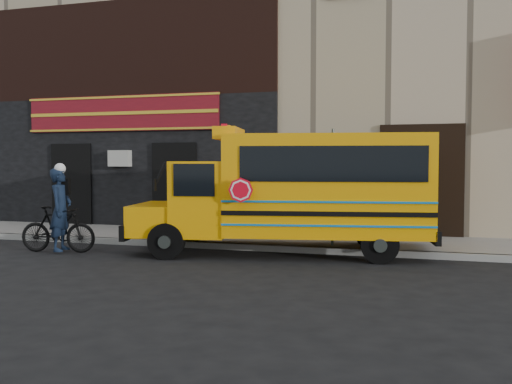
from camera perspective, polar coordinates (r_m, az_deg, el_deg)
The scene contains 8 objects.
ground at distance 11.46m, azimuth -4.76°, elevation -7.73°, with size 120.00×120.00×0.00m, color black.
curb at distance 13.87m, azimuth -0.84°, elevation -5.53°, with size 40.00×0.20×0.15m, color gray.
sidewalk at distance 15.29m, azimuth 0.85°, elevation -4.73°, with size 40.00×3.00×0.15m, color slate.
building at distance 21.72m, azimuth 5.43°, elevation 13.58°, with size 20.00×10.70×12.00m.
school_bus at distance 13.10m, azimuth 4.16°, elevation 0.27°, with size 7.16×3.29×2.92m.
sign_pole at distance 13.60m, azimuth 7.68°, elevation 0.81°, with size 0.10×0.25×2.92m.
bicycle at distance 14.26m, azimuth -19.19°, elevation -3.54°, with size 0.52×1.83×1.10m, color black.
cyclist at distance 14.13m, azimuth -18.94°, elevation -1.86°, with size 0.71×0.47×1.95m, color black.
Camera 1 is at (4.11, -10.49, 2.13)m, focal length 40.00 mm.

